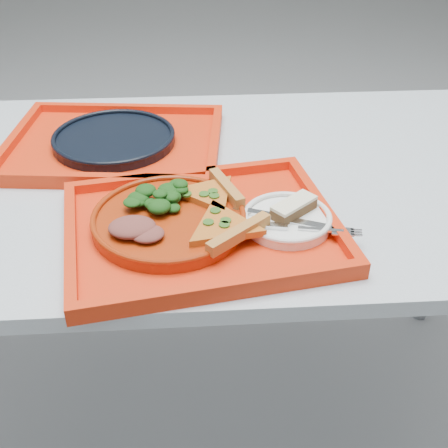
{
  "coord_description": "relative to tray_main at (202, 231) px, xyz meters",
  "views": [
    {
      "loc": [
        -0.01,
        -0.99,
        1.31
      ],
      "look_at": [
        0.04,
        -0.23,
        0.78
      ],
      "focal_mm": 45.0,
      "sensor_mm": 36.0,
      "label": 1
    }
  ],
  "objects": [
    {
      "name": "ground",
      "position": [
        -0.0,
        0.21,
        -0.76
      ],
      "size": [
        10.0,
        10.0,
        0.0
      ],
      "primitive_type": "plane",
      "color": "#919499",
      "rests_on": "ground"
    },
    {
      "name": "table",
      "position": [
        -0.0,
        0.21,
        -0.08
      ],
      "size": [
        1.6,
        0.8,
        0.75
      ],
      "color": "#9DA6B0",
      "rests_on": "ground"
    },
    {
      "name": "tray_main",
      "position": [
        0.0,
        0.0,
        0.0
      ],
      "size": [
        0.5,
        0.42,
        0.01
      ],
      "primitive_type": "cube",
      "rotation": [
        0.0,
        0.0,
        0.16
      ],
      "color": "red",
      "rests_on": "table"
    },
    {
      "name": "tray_far",
      "position": [
        -0.18,
        0.33,
        0.0
      ],
      "size": [
        0.48,
        0.4,
        0.01
      ],
      "primitive_type": "cube",
      "rotation": [
        0.0,
        0.0,
        -0.1
      ],
      "color": "red",
      "rests_on": "table"
    },
    {
      "name": "dinner_plate",
      "position": [
        -0.06,
        0.01,
        0.02
      ],
      "size": [
        0.26,
        0.26,
        0.02
      ],
      "primitive_type": "cylinder",
      "color": "#922709",
      "rests_on": "tray_main"
    },
    {
      "name": "side_plate",
      "position": [
        0.14,
        0.0,
        0.01
      ],
      "size": [
        0.15,
        0.15,
        0.01
      ],
      "primitive_type": "cylinder",
      "color": "white",
      "rests_on": "tray_main"
    },
    {
      "name": "navy_plate",
      "position": [
        -0.18,
        0.33,
        0.01
      ],
      "size": [
        0.26,
        0.26,
        0.02
      ],
      "primitive_type": "cylinder",
      "color": "black",
      "rests_on": "tray_far"
    },
    {
      "name": "pizza_slice_a",
      "position": [
        0.03,
        -0.03,
        0.03
      ],
      "size": [
        0.19,
        0.19,
        0.02
      ],
      "primitive_type": null,
      "rotation": [
        0.0,
        0.0,
        2.27
      ],
      "color": "orange",
      "rests_on": "dinner_plate"
    },
    {
      "name": "pizza_slice_b",
      "position": [
        0.02,
        0.07,
        0.03
      ],
      "size": [
        0.17,
        0.16,
        0.02
      ],
      "primitive_type": null,
      "rotation": [
        0.0,
        0.0,
        3.5
      ],
      "color": "orange",
      "rests_on": "dinner_plate"
    },
    {
      "name": "salad_heap",
      "position": [
        -0.08,
        0.05,
        0.05
      ],
      "size": [
        0.1,
        0.09,
        0.05
      ],
      "primitive_type": "ellipsoid",
      "color": "black",
      "rests_on": "dinner_plate"
    },
    {
      "name": "meat_portion",
      "position": [
        -0.11,
        -0.03,
        0.04
      ],
      "size": [
        0.08,
        0.06,
        0.02
      ],
      "primitive_type": "ellipsoid",
      "color": "brown",
      "rests_on": "dinner_plate"
    },
    {
      "name": "dessert_bar",
      "position": [
        0.16,
        0.01,
        0.03
      ],
      "size": [
        0.09,
        0.08,
        0.02
      ],
      "rotation": [
        0.0,
        0.0,
        0.69
      ],
      "color": "#462E17",
      "rests_on": "side_plate"
    },
    {
      "name": "knife",
      "position": [
        0.14,
        -0.01,
        0.02
      ],
      "size": [
        0.18,
        0.09,
        0.01
      ],
      "primitive_type": "cube",
      "rotation": [
        0.0,
        0.0,
        -0.39
      ],
      "color": "silver",
      "rests_on": "side_plate"
    },
    {
      "name": "fork",
      "position": [
        0.16,
        -0.03,
        0.02
      ],
      "size": [
        0.19,
        0.06,
        0.01
      ],
      "primitive_type": "cube",
      "rotation": [
        0.0,
        0.0,
        -0.19
      ],
      "color": "silver",
      "rests_on": "side_plate"
    }
  ]
}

